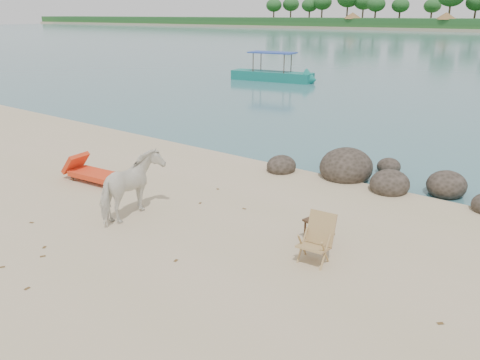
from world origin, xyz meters
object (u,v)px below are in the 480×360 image
Objects in this scene: boulders at (368,174)px; cow at (132,188)px; boat_near at (272,57)px; lounge_chair at (97,173)px; side_table at (317,233)px; deck_chair at (314,242)px.

cow is at bearing -121.11° from boulders.
boat_near is at bearing 130.34° from boulders.
boulders reaches higher than lounge_chair.
side_table is 0.88m from deck_chair.
boat_near is (-10.18, 21.36, 0.85)m from cow.
cow is at bearing -177.12° from deck_chair.
lounge_chair is at bearing -31.84° from cow.
boulders is 3.64× the size of cow.
boulders is at bearing 113.91° from side_table.
deck_chair is at bearing 176.12° from cow.
boulders reaches higher than side_table.
cow is 2.75m from lounge_chair.
cow is 3.13× the size of side_table.
boat_near is (-14.42, 20.77, 1.12)m from deck_chair.
boat_near reaches higher than lounge_chair.
lounge_chair is at bearing -78.05° from boat_near.
cow reaches higher than side_table.
lounge_chair reaches higher than side_table.
boat_near is (-13.49, 15.88, 1.37)m from boulders.
cow is at bearing -73.04° from boat_near.
boulders is 7.41m from lounge_chair.
boulders is at bearing -58.20° from boat_near.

